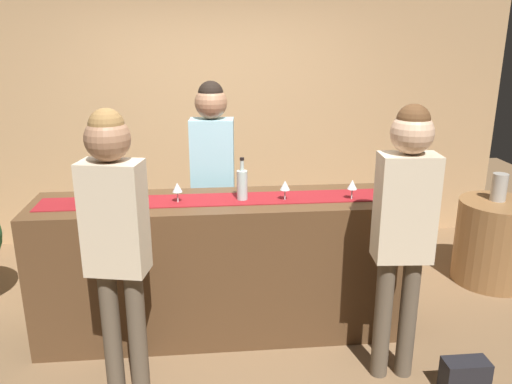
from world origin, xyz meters
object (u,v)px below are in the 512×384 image
wine_glass_far_end (352,185)px  vase_on_side_table (499,187)px  wine_glass_near_customer (177,188)px  bartender (213,166)px  customer_browsing (115,226)px  wine_bottle_clear (242,184)px  wine_bottle_green (114,186)px  customer_sipping (405,216)px  handbag (465,376)px  wine_glass_mid_counter (285,186)px  round_side_table (495,242)px  wine_bottle_amber (82,189)px

wine_glass_far_end → vase_on_side_table: wine_glass_far_end is taller
wine_glass_near_customer → bartender: 0.66m
customer_browsing → wine_glass_far_end: bearing=32.5°
wine_glass_near_customer → bartender: bartender is taller
wine_bottle_clear → wine_bottle_green: bearing=176.9°
wine_bottle_green → customer_sipping: bearing=-20.3°
bartender → handbag: (1.51, -1.43, -1.01)m
wine_glass_mid_counter → wine_bottle_clear: bearing=171.5°
wine_bottle_green → wine_glass_mid_counter: size_ratio=2.10×
wine_bottle_clear → vase_on_side_table: size_ratio=1.26×
wine_bottle_clear → handbag: wine_bottle_clear is taller
wine_glass_mid_counter → round_side_table: size_ratio=0.19×
wine_glass_near_customer → vase_on_side_table: size_ratio=0.60×
customer_sipping → round_side_table: 1.95m
vase_on_side_table → customer_browsing: bearing=-157.3°
wine_bottle_clear → customer_browsing: 0.99m
wine_bottle_green → vase_on_side_table: bearing=10.6°
vase_on_side_table → customer_sipping: bearing=-137.0°
wine_glass_far_end → vase_on_side_table: (1.51, 0.71, -0.27)m
wine_bottle_amber → customer_browsing: size_ratio=0.17×
customer_browsing → vase_on_side_table: customer_browsing is taller
wine_bottle_clear → customer_sipping: size_ratio=0.17×
wine_glass_mid_counter → customer_sipping: 0.85m
wine_bottle_clear → customer_sipping: bearing=-33.7°
wine_glass_near_customer → customer_browsing: customer_browsing is taller
customer_browsing → handbag: 2.31m
round_side_table → wine_bottle_green: bearing=-170.2°
vase_on_side_table → wine_glass_far_end: bearing=-155.0°
wine_glass_far_end → customer_browsing: customer_browsing is taller
bartender → wine_bottle_green: bearing=44.0°
customer_sipping → vase_on_side_table: customer_sipping is taller
vase_on_side_table → wine_glass_mid_counter: bearing=-161.0°
round_side_table → customer_browsing: bearing=-158.0°
wine_bottle_clear → vase_on_side_table: (2.27, 0.64, -0.28)m
wine_bottle_green → wine_glass_near_customer: (0.43, -0.07, -0.01)m
wine_glass_far_end → vase_on_side_table: bearing=25.0°
wine_bottle_amber → wine_bottle_clear: size_ratio=1.00×
customer_sipping → vase_on_side_table: size_ratio=7.35×
round_side_table → vase_on_side_table: 0.49m
wine_bottle_amber → wine_glass_near_customer: size_ratio=2.10×
wine_bottle_amber → wine_bottle_clear: (1.07, 0.00, 0.00)m
wine_glass_far_end → customer_sipping: (0.17, -0.55, -0.03)m
wine_glass_near_customer → round_side_table: 2.89m
round_side_table → wine_glass_far_end: bearing=-156.5°
wine_glass_near_customer → wine_glass_mid_counter: same height
customer_sipping → handbag: customer_sipping is taller
wine_glass_mid_counter → wine_bottle_amber: bearing=178.4°
wine_bottle_amber → wine_glass_far_end: size_ratio=2.10×
round_side_table → vase_on_side_table: size_ratio=3.08×
customer_sipping → wine_bottle_green: bearing=163.8°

